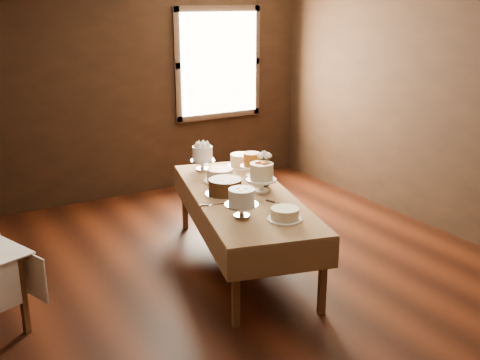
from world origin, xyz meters
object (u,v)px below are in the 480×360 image
object	(u,v)px
display_table	(243,200)
cake_chocolate	(225,187)
cake_meringue	(203,159)
cake_server_a	(256,204)
cake_lattice	(220,176)
flower_vase	(264,180)
cake_flowers	(261,179)
cake_server_c	(229,185)
cake_cream	(285,214)
cake_server_b	(282,204)
cake_caramel	(252,166)
cake_speckled	(241,161)
cake_swirl	(242,204)
cake_server_e	(218,204)

from	to	relation	value
display_table	cake_chocolate	distance (m)	0.20
cake_meringue	cake_server_a	xyz separation A→B (m)	(-0.08, -1.17, -0.12)
cake_lattice	flower_vase	bearing A→B (deg)	-51.01
cake_flowers	cake_server_c	bearing A→B (deg)	119.03
cake_lattice	cake_server_c	size ratio (longest dim) A/B	1.39
cake_flowers	flower_vase	world-z (taller)	cake_flowers
cake_cream	cake_chocolate	bearing A→B (deg)	97.03
cake_flowers	cake_server_b	size ratio (longest dim) A/B	1.19
cake_lattice	cake_cream	world-z (taller)	cake_lattice
display_table	cake_server_a	distance (m)	0.28
cake_caramel	cake_flowers	size ratio (longest dim) A/B	0.90
display_table	cake_speckled	xyz separation A→B (m)	(0.46, 0.80, 0.12)
cake_chocolate	cake_cream	world-z (taller)	cake_chocolate
cake_lattice	cake_flowers	distance (m)	0.51
cake_swirl	cake_server_e	bearing A→B (deg)	94.25
cake_chocolate	cake_server_e	size ratio (longest dim) A/B	1.71
cake_server_a	cake_server_b	distance (m)	0.23
cake_server_a	cake_server_b	bearing A→B (deg)	-56.05
cake_meringue	cake_server_c	size ratio (longest dim) A/B	1.11
cake_server_a	cake_server_c	distance (m)	0.57
flower_vase	cake_server_c	bearing A→B (deg)	146.18
cake_cream	cake_server_a	xyz separation A→B (m)	(0.00, 0.44, -0.04)
display_table	cake_swirl	bearing A→B (deg)	-121.76
cake_cream	cake_server_a	size ratio (longest dim) A/B	1.19
cake_lattice	cake_flowers	bearing A→B (deg)	-69.26
cake_lattice	cake_server_b	xyz separation A→B (m)	(0.14, -0.86, -0.05)
cake_cream	cake_lattice	bearing A→B (deg)	87.96
cake_caramel	cake_flowers	xyz separation A→B (m)	(-0.17, -0.45, 0.01)
cake_meringue	cake_chocolate	size ratio (longest dim) A/B	0.65
cake_caramel	cake_cream	xyz separation A→B (m)	(-0.40, -1.15, -0.06)
cake_flowers	cake_server_e	bearing A→B (deg)	-168.83
cake_speckled	cake_flowers	world-z (taller)	cake_flowers
cake_server_a	cake_server_b	size ratio (longest dim) A/B	1.00
cake_server_b	cake_lattice	bearing A→B (deg)	167.18
cake_speckled	cake_flowers	bearing A→B (deg)	-108.10
cake_caramel	cake_swirl	xyz separation A→B (m)	(-0.66, -0.92, 0.00)
cake_swirl	cake_meringue	bearing A→B (deg)	76.00
cake_flowers	cake_server_c	xyz separation A→B (m)	(-0.17, 0.31, -0.12)
cake_lattice	cake_chocolate	size ratio (longest dim) A/B	0.82
display_table	cake_server_e	world-z (taller)	cake_server_e
cake_swirl	cake_server_a	size ratio (longest dim) A/B	1.16
cake_caramel	cake_server_c	distance (m)	0.39
cake_cream	cake_server_a	bearing A→B (deg)	89.80
cake_chocolate	cake_server_b	size ratio (longest dim) A/B	1.71
cake_server_c	cake_meringue	bearing A→B (deg)	-7.98
cake_chocolate	cake_server_a	xyz separation A→B (m)	(0.10, -0.37, -0.06)
cake_swirl	cake_server_a	distance (m)	0.35
cake_server_b	cake_swirl	bearing A→B (deg)	-102.92
cake_chocolate	flower_vase	world-z (taller)	cake_chocolate
cake_swirl	cake_flowers	bearing A→B (deg)	43.50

